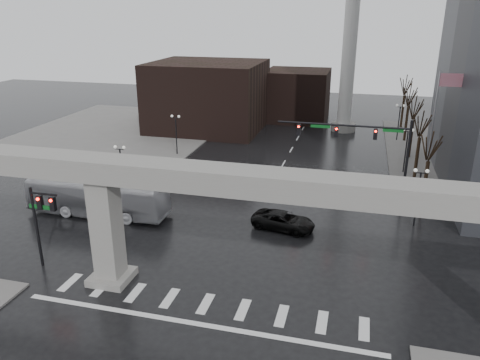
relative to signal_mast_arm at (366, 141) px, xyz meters
The scene contains 22 objects.
ground 21.64m from the signal_mast_arm, 115.57° to the right, with size 160.00×160.00×0.00m, color black.
sidewalk_nw 39.41m from the signal_mast_arm, 153.82° to the left, with size 28.00×36.00×0.15m, color slate.
elevated_guideway 20.35m from the signal_mast_arm, 112.35° to the right, with size 48.00×2.60×8.70m.
building_far_left 32.68m from the signal_mast_arm, 134.74° to the left, with size 16.00×14.00×10.00m, color black.
building_far_mid 35.02m from the signal_mast_arm, 108.32° to the left, with size 10.00×10.00×8.00m, color black.
smokestack 28.38m from the signal_mast_arm, 96.28° to the left, with size 3.60×3.60×30.00m.
signal_mast_arm is the anchor object (origin of this frame).
signal_left_pole 28.09m from the signal_mast_arm, 139.26° to the right, with size 2.30×0.30×6.00m.
flagpole_assembly 7.27m from the signal_mast_arm, 26.93° to the left, with size 2.06×0.12×12.00m.
lamp_right_0 6.99m from the signal_mast_arm, 46.80° to the right, with size 1.22×0.32×5.11m.
lamp_right_1 10.51m from the signal_mast_arm, 63.90° to the left, with size 1.22×0.32×5.11m.
lamp_right_2 23.75m from the signal_mast_arm, 79.01° to the left, with size 1.22×0.32×5.11m.
lamp_left_0 23.12m from the signal_mast_arm, 167.96° to the right, with size 1.22×0.32×5.11m.
lamp_left_1 24.42m from the signal_mast_arm, 157.75° to the left, with size 1.22×0.32×5.11m.
lamp_left_2 32.40m from the signal_mast_arm, 134.11° to the left, with size 1.22×0.32×5.11m.
tree_right_0 6.37m from the signal_mast_arm, ahead, with size 1.09×1.58×7.50m.
tree_right_1 9.57m from the signal_mast_arm, 52.50° to the left, with size 1.09×1.61×7.67m.
tree_right_2 16.45m from the signal_mast_arm, 70.00° to the left, with size 1.10×1.63×7.85m.
tree_right_3 24.04m from the signal_mast_arm, 76.58° to the left, with size 1.11×1.66×8.02m.
tree_right_4 31.83m from the signal_mast_arm, 79.94° to the left, with size 1.12×1.69×8.19m.
pickup_truck 11.36m from the signal_mast_arm, 126.95° to the right, with size 2.41×5.23×1.45m, color black.
city_bus 24.69m from the signal_mast_arm, 157.44° to the right, with size 2.98×12.73×3.55m, color #B1B1B6.
Camera 1 is at (8.30, -24.33, 17.29)m, focal length 35.00 mm.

